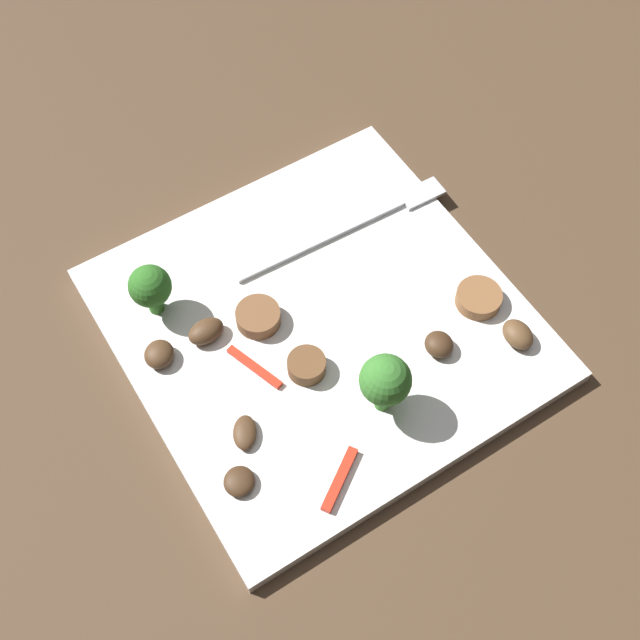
{
  "coord_description": "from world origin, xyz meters",
  "views": [
    {
      "loc": [
        -0.16,
        -0.26,
        0.52
      ],
      "look_at": [
        0.0,
        0.0,
        0.01
      ],
      "focal_mm": 46.49,
      "sensor_mm": 36.0,
      "label": 1
    }
  ],
  "objects_px": {
    "sausage_slice_0": "(307,366)",
    "sausage_slice_2": "(479,298)",
    "pepper_strip_1": "(254,367)",
    "mushroom_3": "(439,344)",
    "fork": "(358,223)",
    "plate": "(320,324)",
    "mushroom_5": "(239,481)",
    "pepper_strip_0": "(340,479)",
    "sausage_slice_1": "(258,317)",
    "mushroom_0": "(518,334)",
    "mushroom_2": "(159,354)",
    "broccoli_floret_0": "(150,287)",
    "broccoli_floret_1": "(385,382)",
    "mushroom_4": "(206,331)",
    "mushroom_1": "(245,433)"
  },
  "relations": [
    {
      "from": "mushroom_5",
      "to": "pepper_strip_1",
      "type": "distance_m",
      "value": 0.08
    },
    {
      "from": "plate",
      "to": "sausage_slice_1",
      "type": "relative_size",
      "value": 8.51
    },
    {
      "from": "sausage_slice_0",
      "to": "fork",
      "type": "bearing_deg",
      "value": 40.82
    },
    {
      "from": "pepper_strip_1",
      "to": "mushroom_3",
      "type": "bearing_deg",
      "value": -25.31
    },
    {
      "from": "plate",
      "to": "fork",
      "type": "distance_m",
      "value": 0.09
    },
    {
      "from": "sausage_slice_1",
      "to": "pepper_strip_1",
      "type": "distance_m",
      "value": 0.04
    },
    {
      "from": "mushroom_2",
      "to": "mushroom_3",
      "type": "xyz_separation_m",
      "value": [
        0.17,
        -0.1,
        0.0
      ]
    },
    {
      "from": "fork",
      "to": "mushroom_0",
      "type": "xyz_separation_m",
      "value": [
        0.04,
        -0.14,
        0.01
      ]
    },
    {
      "from": "mushroom_0",
      "to": "broccoli_floret_0",
      "type": "bearing_deg",
      "value": 142.13
    },
    {
      "from": "mushroom_0",
      "to": "mushroom_4",
      "type": "distance_m",
      "value": 0.22
    },
    {
      "from": "mushroom_2",
      "to": "sausage_slice_0",
      "type": "bearing_deg",
      "value": -37.06
    },
    {
      "from": "broccoli_floret_0",
      "to": "broccoli_floret_1",
      "type": "height_order",
      "value": "broccoli_floret_1"
    },
    {
      "from": "sausage_slice_0",
      "to": "broccoli_floret_0",
      "type": "bearing_deg",
      "value": 123.18
    },
    {
      "from": "mushroom_5",
      "to": "pepper_strip_0",
      "type": "height_order",
      "value": "mushroom_5"
    },
    {
      "from": "sausage_slice_0",
      "to": "sausage_slice_2",
      "type": "distance_m",
      "value": 0.14
    },
    {
      "from": "plate",
      "to": "mushroom_3",
      "type": "relative_size",
      "value": 12.84
    },
    {
      "from": "mushroom_5",
      "to": "pepper_strip_1",
      "type": "relative_size",
      "value": 0.45
    },
    {
      "from": "sausage_slice_1",
      "to": "pepper_strip_0",
      "type": "height_order",
      "value": "sausage_slice_1"
    },
    {
      "from": "fork",
      "to": "mushroom_3",
      "type": "height_order",
      "value": "mushroom_3"
    },
    {
      "from": "mushroom_3",
      "to": "mushroom_2",
      "type": "bearing_deg",
      "value": 150.11
    },
    {
      "from": "sausage_slice_0",
      "to": "pepper_strip_1",
      "type": "xyz_separation_m",
      "value": [
        -0.03,
        0.02,
        -0.0
      ]
    },
    {
      "from": "sausage_slice_2",
      "to": "pepper_strip_0",
      "type": "distance_m",
      "value": 0.17
    },
    {
      "from": "sausage_slice_0",
      "to": "mushroom_5",
      "type": "relative_size",
      "value": 1.28
    },
    {
      "from": "pepper_strip_1",
      "to": "mushroom_0",
      "type": "bearing_deg",
      "value": -24.97
    },
    {
      "from": "plate",
      "to": "mushroom_3",
      "type": "distance_m",
      "value": 0.09
    },
    {
      "from": "fork",
      "to": "sausage_slice_2",
      "type": "bearing_deg",
      "value": -69.55
    },
    {
      "from": "mushroom_1",
      "to": "mushroom_3",
      "type": "relative_size",
      "value": 1.17
    },
    {
      "from": "mushroom_0",
      "to": "mushroom_2",
      "type": "relative_size",
      "value": 1.12
    },
    {
      "from": "mushroom_2",
      "to": "sausage_slice_1",
      "type": "bearing_deg",
      "value": -7.88
    },
    {
      "from": "pepper_strip_0",
      "to": "pepper_strip_1",
      "type": "height_order",
      "value": "pepper_strip_0"
    },
    {
      "from": "fork",
      "to": "mushroom_4",
      "type": "bearing_deg",
      "value": -168.04
    },
    {
      "from": "broccoli_floret_0",
      "to": "mushroom_4",
      "type": "distance_m",
      "value": 0.05
    },
    {
      "from": "broccoli_floret_1",
      "to": "mushroom_3",
      "type": "bearing_deg",
      "value": 13.92
    },
    {
      "from": "sausage_slice_0",
      "to": "mushroom_2",
      "type": "bearing_deg",
      "value": 142.94
    },
    {
      "from": "sausage_slice_2",
      "to": "mushroom_1",
      "type": "height_order",
      "value": "sausage_slice_2"
    },
    {
      "from": "mushroom_0",
      "to": "mushroom_4",
      "type": "xyz_separation_m",
      "value": [
        -0.18,
        0.12,
        -0.0
      ]
    },
    {
      "from": "broccoli_floret_0",
      "to": "pepper_strip_0",
      "type": "bearing_deg",
      "value": -77.06
    },
    {
      "from": "sausage_slice_0",
      "to": "sausage_slice_2",
      "type": "relative_size",
      "value": 0.81
    },
    {
      "from": "broccoli_floret_0",
      "to": "mushroom_0",
      "type": "distance_m",
      "value": 0.26
    },
    {
      "from": "plate",
      "to": "mushroom_2",
      "type": "xyz_separation_m",
      "value": [
        -0.11,
        0.03,
        0.01
      ]
    },
    {
      "from": "pepper_strip_0",
      "to": "mushroom_5",
      "type": "bearing_deg",
      "value": 149.65
    },
    {
      "from": "plate",
      "to": "broccoli_floret_1",
      "type": "xyz_separation_m",
      "value": [
        -0.0,
        -0.08,
        0.04
      ]
    },
    {
      "from": "plate",
      "to": "mushroom_5",
      "type": "xyz_separation_m",
      "value": [
        -0.11,
        -0.08,
        0.01
      ]
    },
    {
      "from": "sausage_slice_0",
      "to": "pepper_strip_0",
      "type": "distance_m",
      "value": 0.08
    },
    {
      "from": "sausage_slice_2",
      "to": "mushroom_3",
      "type": "height_order",
      "value": "mushroom_3"
    },
    {
      "from": "plate",
      "to": "mushroom_0",
      "type": "height_order",
      "value": "mushroom_0"
    },
    {
      "from": "sausage_slice_2",
      "to": "mushroom_0",
      "type": "xyz_separation_m",
      "value": [
        0.0,
        -0.04,
        0.0
      ]
    },
    {
      "from": "sausage_slice_1",
      "to": "mushroom_3",
      "type": "distance_m",
      "value": 0.13
    },
    {
      "from": "mushroom_2",
      "to": "broccoli_floret_0",
      "type": "bearing_deg",
      "value": 66.99
    },
    {
      "from": "fork",
      "to": "mushroom_3",
      "type": "xyz_separation_m",
      "value": [
        -0.01,
        -0.12,
        0.0
      ]
    }
  ]
}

